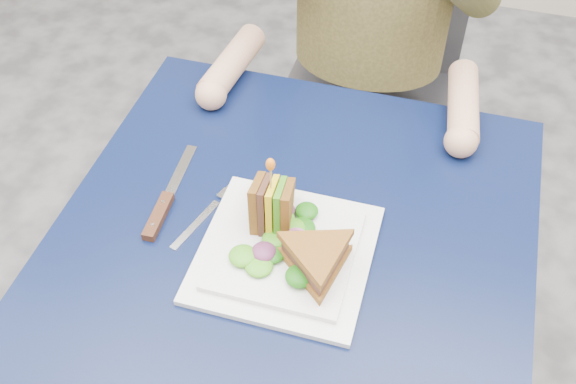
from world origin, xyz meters
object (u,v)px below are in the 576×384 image
(sandwich_upright, at_px, (272,207))
(fork, at_px, (207,214))
(knife, at_px, (163,207))
(chair, at_px, (373,60))
(plate, at_px, (285,252))
(table, at_px, (293,261))
(sandwich_flat, at_px, (317,259))

(sandwich_upright, height_order, fork, sandwich_upright)
(sandwich_upright, height_order, knife, sandwich_upright)
(chair, relative_size, plate, 3.58)
(table, bearing_deg, knife, -175.72)
(chair, bearing_deg, knife, -105.97)
(sandwich_flat, distance_m, fork, 0.22)
(plate, relative_size, sandwich_upright, 1.84)
(chair, bearing_deg, fork, -100.93)
(plate, xyz_separation_m, sandwich_flat, (0.06, -0.02, 0.04))
(chair, xyz_separation_m, knife, (-0.22, -0.76, 0.20))
(sandwich_flat, xyz_separation_m, sandwich_upright, (-0.09, 0.07, 0.01))
(table, distance_m, sandwich_flat, 0.16)
(table, relative_size, chair, 0.81)
(table, bearing_deg, sandwich_flat, -53.72)
(table, height_order, fork, fork)
(sandwich_upright, xyz_separation_m, knife, (-0.18, -0.01, -0.05))
(plate, distance_m, knife, 0.22)
(chair, xyz_separation_m, fork, (-0.14, -0.75, 0.19))
(table, height_order, knife, knife)
(chair, xyz_separation_m, sandwich_flat, (0.06, -0.82, 0.23))
(sandwich_flat, relative_size, knife, 0.84)
(fork, bearing_deg, table, 2.83)
(chair, distance_m, fork, 0.79)
(table, xyz_separation_m, knife, (-0.22, -0.02, 0.09))
(knife, bearing_deg, plate, -9.29)
(chair, height_order, sandwich_flat, chair)
(chair, height_order, sandwich_upright, chair)
(sandwich_upright, bearing_deg, fork, -179.87)
(knife, bearing_deg, table, 4.28)
(knife, bearing_deg, sandwich_upright, 2.91)
(chair, height_order, knife, chair)
(chair, relative_size, sandwich_upright, 6.58)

